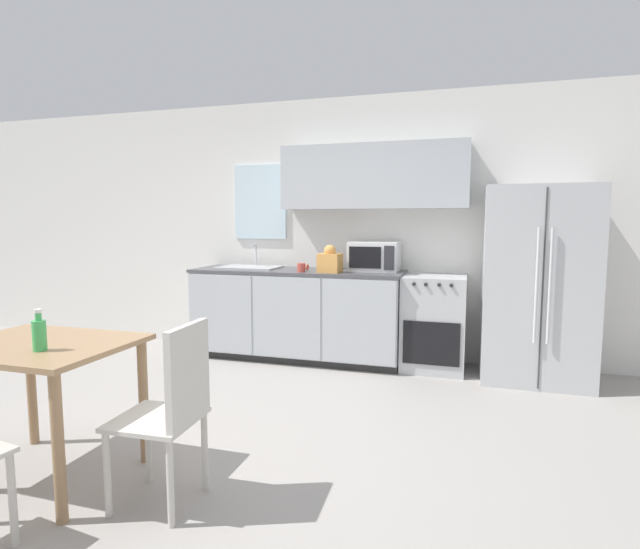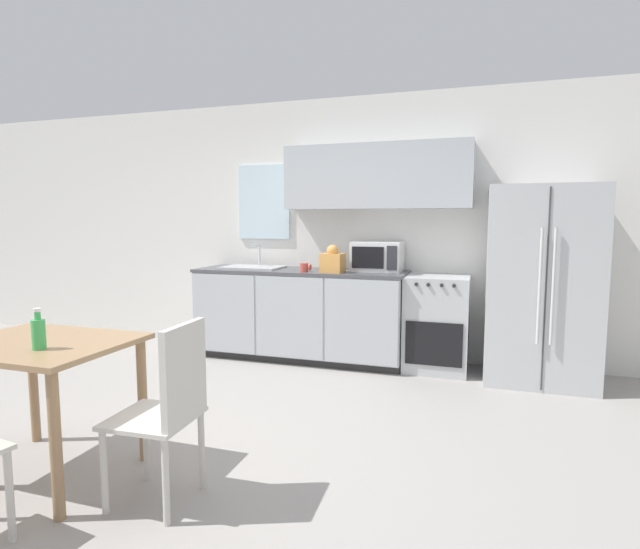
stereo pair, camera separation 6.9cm
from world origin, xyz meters
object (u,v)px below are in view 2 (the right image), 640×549
(dining_table, at_px, (40,364))
(drink_bottle, at_px, (39,333))
(microwave, at_px, (377,256))
(dining_chair_side, at_px, (170,401))
(oven_range, at_px, (437,323))
(refrigerator, at_px, (541,285))
(coffee_mug, at_px, (305,267))

(dining_table, bearing_deg, drink_bottle, -41.34)
(microwave, bearing_deg, dining_chair_side, -99.21)
(oven_range, height_order, refrigerator, refrigerator)
(refrigerator, height_order, dining_chair_side, refrigerator)
(refrigerator, distance_m, dining_table, 3.89)
(microwave, relative_size, drink_bottle, 2.27)
(dining_chair_side, bearing_deg, dining_table, 85.45)
(refrigerator, xyz_separation_m, coffee_mug, (-2.15, -0.17, 0.11))
(dining_chair_side, bearing_deg, oven_range, -23.56)
(refrigerator, xyz_separation_m, dining_table, (-2.82, -2.67, -0.23))
(coffee_mug, height_order, dining_table, coffee_mug)
(coffee_mug, bearing_deg, dining_table, -104.85)
(dining_table, bearing_deg, microwave, 64.94)
(oven_range, relative_size, drink_bottle, 4.22)
(coffee_mug, relative_size, drink_bottle, 0.52)
(dining_table, relative_size, dining_chair_side, 1.03)
(coffee_mug, bearing_deg, dining_chair_side, -85.62)
(dining_chair_side, distance_m, drink_bottle, 0.78)
(microwave, bearing_deg, drink_bottle, -111.61)
(oven_range, height_order, dining_chair_side, dining_chair_side)
(dining_table, distance_m, dining_chair_side, 0.86)
(oven_range, xyz_separation_m, refrigerator, (0.89, -0.07, 0.41))
(microwave, xyz_separation_m, dining_table, (-1.32, -2.82, -0.44))
(coffee_mug, height_order, dining_chair_side, coffee_mug)
(coffee_mug, height_order, drink_bottle, coffee_mug)
(coffee_mug, distance_m, dining_chair_side, 2.58)
(coffee_mug, bearing_deg, drink_bottle, -101.05)
(drink_bottle, bearing_deg, coffee_mug, 78.95)
(oven_range, height_order, drink_bottle, drink_bottle)
(refrigerator, bearing_deg, dining_table, -136.53)
(microwave, bearing_deg, dining_table, -115.06)
(microwave, relative_size, dining_chair_side, 0.53)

